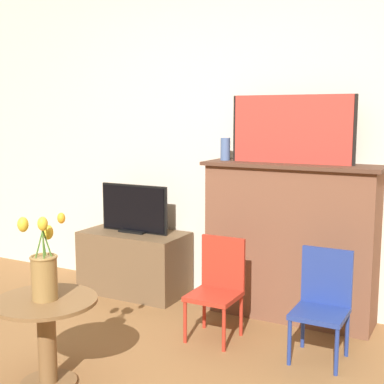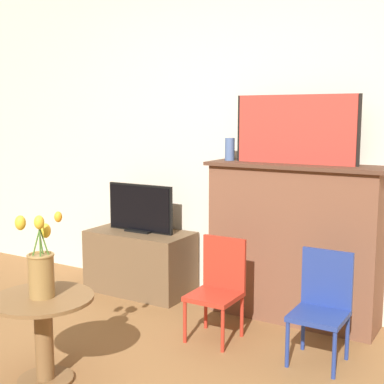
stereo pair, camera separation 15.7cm
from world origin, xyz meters
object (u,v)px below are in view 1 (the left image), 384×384
Objects in this scene: vase_tulips at (44,269)px; painting at (292,129)px; chair_red at (218,284)px; tv_monitor at (134,209)px; chair_blue at (323,300)px.

painting is at bearing 62.21° from vase_tulips.
painting reaches higher than chair_red.
chair_red is (0.97, -0.47, -0.33)m from tv_monitor.
painting is 1.17m from chair_red.
tv_monitor is 0.93× the size of chair_blue.
tv_monitor is at bearing 153.94° from chair_red.
chair_red is (-0.29, -0.55, -0.99)m from painting.
painting is 1.90m from vase_tulips.
chair_red is at bearing -178.61° from chair_blue.
painting is at bearing 125.87° from chair_blue.
vase_tulips is (-0.82, -1.56, -0.70)m from painting.
chair_red is 1.00× the size of chair_blue.
chair_blue is at bearing 40.36° from vase_tulips.
tv_monitor reaches higher than chair_red.
vase_tulips is at bearing -117.62° from chair_red.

